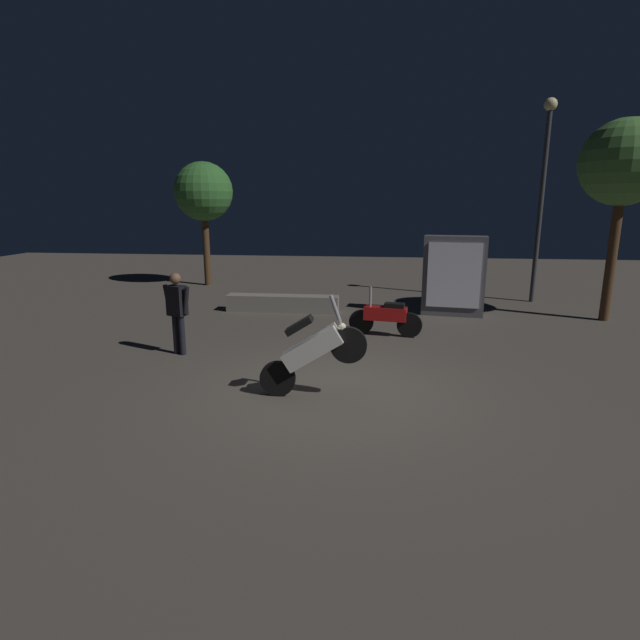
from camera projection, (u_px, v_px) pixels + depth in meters
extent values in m
plane|color=#4C443D|center=(335.00, 390.00, 8.14)|extent=(40.00, 40.00, 0.00)
cylinder|color=black|center=(278.00, 379.00, 7.85)|extent=(0.56, 0.10, 0.56)
cylinder|color=black|center=(349.00, 345.00, 7.60)|extent=(0.56, 0.10, 0.56)
cube|color=beige|center=(312.00, 348.00, 7.67)|extent=(0.97, 0.30, 0.76)
cube|color=black|center=(299.00, 325.00, 7.61)|extent=(0.43, 0.24, 0.32)
cylinder|color=gray|center=(336.00, 309.00, 7.49)|extent=(0.20, 0.06, 0.44)
sphere|color=#F2EABF|center=(342.00, 327.00, 7.54)|extent=(0.12, 0.12, 0.12)
cylinder|color=black|center=(409.00, 325.00, 11.23)|extent=(0.57, 0.20, 0.56)
cylinder|color=black|center=(361.00, 322.00, 11.53)|extent=(0.57, 0.20, 0.56)
cube|color=#B71414|center=(385.00, 314.00, 11.33)|extent=(0.99, 0.46, 0.30)
cube|color=black|center=(394.00, 305.00, 11.22)|extent=(0.48, 0.31, 0.10)
cylinder|color=gray|center=(370.00, 296.00, 11.34)|extent=(0.07, 0.07, 0.45)
sphere|color=#F2EABF|center=(366.00, 310.00, 11.44)|extent=(0.12, 0.12, 0.12)
cylinder|color=black|center=(176.00, 334.00, 10.00)|extent=(0.12, 0.12, 0.79)
cylinder|color=black|center=(182.00, 335.00, 9.93)|extent=(0.12, 0.12, 0.79)
cube|color=black|center=(177.00, 301.00, 9.81)|extent=(0.42, 0.35, 0.59)
sphere|color=brown|center=(175.00, 278.00, 9.71)|extent=(0.22, 0.22, 0.22)
cylinder|color=black|center=(167.00, 298.00, 9.91)|extent=(0.20, 0.15, 0.54)
cylinder|color=black|center=(186.00, 300.00, 9.69)|extent=(0.20, 0.15, 0.54)
cylinder|color=#38383D|center=(540.00, 210.00, 14.67)|extent=(0.14, 0.14, 5.47)
sphere|color=#F9E59E|center=(551.00, 104.00, 14.01)|extent=(0.36, 0.36, 0.36)
cylinder|color=#4C331E|center=(611.00, 259.00, 12.54)|extent=(0.24, 0.24, 3.16)
sphere|color=#477A38|center=(624.00, 162.00, 12.01)|extent=(2.05, 2.05, 2.05)
cylinder|color=#4C331E|center=(206.00, 249.00, 18.01)|extent=(0.24, 0.24, 2.59)
sphere|color=#336B2D|center=(203.00, 191.00, 17.54)|extent=(2.03, 2.03, 2.03)
cube|color=#595960|center=(454.00, 276.00, 13.28)|extent=(1.65, 0.71, 2.10)
cube|color=white|center=(454.00, 276.00, 13.01)|extent=(1.34, 0.22, 1.68)
cube|color=gray|center=(283.00, 303.00, 13.89)|extent=(3.09, 0.50, 0.45)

